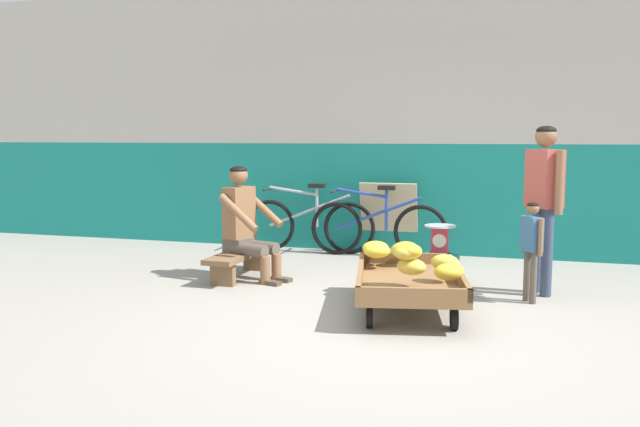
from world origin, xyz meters
TOP-DOWN VIEW (x-y plane):
  - ground_plane at (0.00, 0.00)m, footprint 80.00×80.00m
  - back_wall at (0.00, 3.25)m, footprint 16.00×0.30m
  - banana_cart at (0.13, 0.45)m, footprint 1.10×1.58m
  - banana_pile at (0.11, 0.48)m, footprint 1.03×1.20m
  - low_bench at (-1.72, 1.24)m, footprint 0.33×1.11m
  - vendor_seated at (-1.64, 1.22)m, footprint 0.73×0.59m
  - plastic_crate at (0.27, 1.43)m, footprint 0.36×0.28m
  - weighing_scale at (0.27, 1.43)m, footprint 0.30×0.30m
  - bicycle_near_left at (-1.48, 2.83)m, footprint 1.66×0.48m
  - bicycle_far_left at (-0.60, 2.77)m, footprint 1.66×0.48m
  - sign_board at (-0.52, 3.07)m, footprint 0.70×0.26m
  - customer_adult at (1.19, 1.36)m, footprint 0.34×0.42m
  - customer_child at (1.09, 1.02)m, footprint 0.20×0.23m

SIDE VIEW (x-z plane):
  - ground_plane at x=0.00m, z-range 0.00..0.00m
  - plastic_crate at x=0.27m, z-range 0.00..0.30m
  - low_bench at x=-1.72m, z-range 0.06..0.33m
  - banana_cart at x=0.13m, z-range 0.06..0.42m
  - bicycle_near_left at x=-1.48m, z-range -0.08..0.78m
  - bicycle_far_left at x=-0.60m, z-range -0.08..0.78m
  - sign_board at x=-0.52m, z-range 0.00..0.87m
  - weighing_scale at x=0.27m, z-range 0.31..0.60m
  - banana_pile at x=0.11m, z-range 0.33..0.59m
  - customer_child at x=1.09m, z-range 0.10..0.98m
  - vendor_seated at x=-1.64m, z-range 0.00..1.14m
  - customer_adult at x=1.19m, z-range 0.19..1.72m
  - back_wall at x=0.00m, z-range 0.00..3.32m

